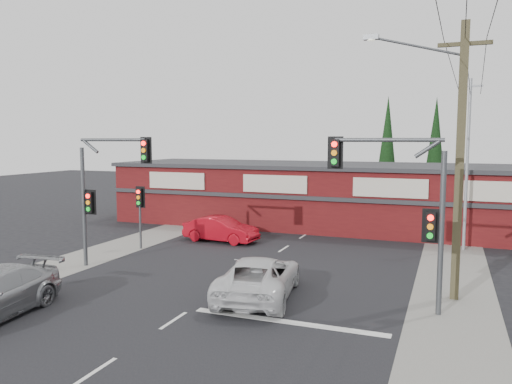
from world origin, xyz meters
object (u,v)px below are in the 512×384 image
(white_suv, at_px, (259,277))
(utility_pole, at_px, (456,153))
(shop_building, at_px, (307,193))
(red_sedan, at_px, (221,229))

(white_suv, relative_size, utility_pole, 0.55)
(utility_pole, bearing_deg, white_suv, -160.38)
(white_suv, xyz_separation_m, utility_pole, (6.67, 2.38, 4.63))
(shop_building, relative_size, utility_pole, 2.73)
(shop_building, distance_m, utility_pole, 17.15)
(white_suv, xyz_separation_m, shop_building, (-2.69, 16.38, 1.37))
(shop_building, bearing_deg, white_suv, -80.69)
(shop_building, xyz_separation_m, utility_pole, (9.36, -14.00, 3.26))
(red_sedan, bearing_deg, shop_building, -16.25)
(white_suv, relative_size, red_sedan, 1.25)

